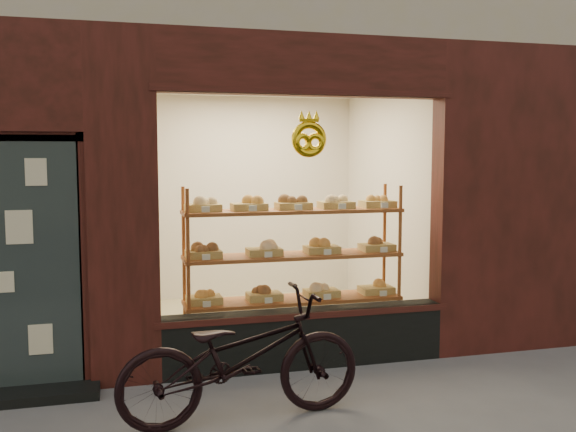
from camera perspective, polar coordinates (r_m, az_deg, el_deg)
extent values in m
cube|color=black|center=(6.20, 1.53, -10.78)|extent=(2.70, 0.25, 0.55)
cube|color=#293333|center=(5.76, -22.36, -4.04)|extent=(0.90, 0.04, 2.15)
cube|color=black|center=(5.87, -22.17, -14.56)|extent=(1.15, 0.35, 0.08)
torus|color=yellow|center=(5.85, 1.88, 6.84)|extent=(0.33, 0.07, 0.33)
cube|color=brown|center=(6.66, 0.47, -11.65)|extent=(2.20, 0.45, 0.04)
cube|color=brown|center=(6.53, 0.47, -7.45)|extent=(2.20, 0.45, 0.03)
cube|color=brown|center=(6.44, 0.47, -3.55)|extent=(2.20, 0.45, 0.04)
cube|color=brown|center=(6.38, 0.48, 0.44)|extent=(2.20, 0.45, 0.04)
cylinder|color=brown|center=(6.08, -8.84, -5.60)|extent=(0.04, 0.04, 1.70)
cylinder|color=brown|center=(6.65, 9.88, -4.65)|extent=(0.04, 0.04, 1.70)
cylinder|color=brown|center=(6.46, -9.22, -4.94)|extent=(0.04, 0.04, 1.70)
cylinder|color=brown|center=(7.00, 8.53, -4.12)|extent=(0.04, 0.04, 1.70)
cube|color=olive|center=(6.34, -7.46, -7.40)|extent=(0.34, 0.24, 0.07)
sphere|color=gold|center=(6.32, -7.47, -6.65)|extent=(0.11, 0.11, 0.11)
cube|color=beige|center=(6.16, -7.23, -7.78)|extent=(0.07, 0.01, 0.05)
cube|color=olive|center=(6.44, -2.12, -7.15)|extent=(0.34, 0.24, 0.07)
sphere|color=brown|center=(6.42, -2.13, -6.41)|extent=(0.11, 0.11, 0.11)
cube|color=beige|center=(6.27, -1.74, -7.51)|extent=(0.08, 0.01, 0.05)
cube|color=olive|center=(6.60, 3.00, -6.85)|extent=(0.34, 0.24, 0.07)
sphere|color=#E9BB8B|center=(6.58, 3.00, -6.13)|extent=(0.11, 0.11, 0.11)
cube|color=beige|center=(6.43, 3.51, -7.19)|extent=(0.07, 0.01, 0.05)
cube|color=olive|center=(6.80, 7.84, -6.51)|extent=(0.34, 0.24, 0.07)
sphere|color=gold|center=(6.79, 7.85, -5.81)|extent=(0.11, 0.11, 0.11)
cube|color=beige|center=(6.64, 8.46, -6.83)|extent=(0.08, 0.01, 0.05)
cube|color=olive|center=(6.25, -7.51, -3.38)|extent=(0.34, 0.24, 0.07)
sphere|color=brown|center=(6.24, -7.52, -2.61)|extent=(0.11, 0.11, 0.11)
cube|color=beige|center=(6.07, -7.28, -3.65)|extent=(0.07, 0.01, 0.06)
cube|color=olive|center=(6.36, -2.14, -3.19)|extent=(0.34, 0.24, 0.07)
sphere|color=#E9BB8B|center=(6.35, -2.14, -2.43)|extent=(0.11, 0.11, 0.11)
cube|color=beige|center=(6.18, -1.75, -3.44)|extent=(0.08, 0.01, 0.06)
cube|color=olive|center=(6.52, 3.02, -2.98)|extent=(0.34, 0.24, 0.07)
sphere|color=gold|center=(6.50, 3.02, -2.24)|extent=(0.11, 0.11, 0.11)
cube|color=beige|center=(6.34, 3.54, -3.22)|extent=(0.07, 0.01, 0.06)
cube|color=olive|center=(6.72, 7.89, -2.76)|extent=(0.34, 0.24, 0.07)
sphere|color=brown|center=(6.71, 7.90, -2.04)|extent=(0.11, 0.11, 0.11)
cube|color=beige|center=(6.56, 8.52, -2.98)|extent=(0.08, 0.01, 0.06)
cube|color=olive|center=(6.20, -7.57, 0.73)|extent=(0.34, 0.24, 0.07)
sphere|color=#E9BB8B|center=(6.19, -7.58, 1.51)|extent=(0.11, 0.11, 0.11)
cube|color=beige|center=(6.02, -7.34, 0.59)|extent=(0.07, 0.01, 0.06)
cube|color=olive|center=(6.27, -3.49, 0.82)|extent=(0.34, 0.24, 0.07)
sphere|color=gold|center=(6.27, -3.49, 1.60)|extent=(0.11, 0.11, 0.11)
cube|color=beige|center=(6.09, -3.14, 0.69)|extent=(0.07, 0.01, 0.06)
cube|color=olive|center=(6.38, 0.48, 0.91)|extent=(0.34, 0.24, 0.07)
sphere|color=brown|center=(6.37, 0.48, 1.67)|extent=(0.11, 0.11, 0.11)
cube|color=beige|center=(6.20, 0.93, 0.78)|extent=(0.07, 0.01, 0.06)
cube|color=olive|center=(6.51, 4.29, 0.99)|extent=(0.34, 0.24, 0.07)
sphere|color=#E9BB8B|center=(6.51, 4.30, 1.74)|extent=(0.11, 0.11, 0.11)
cube|color=beige|center=(6.34, 4.85, 0.86)|extent=(0.07, 0.01, 0.06)
cube|color=olive|center=(6.68, 7.94, 1.06)|extent=(0.34, 0.24, 0.07)
sphere|color=gold|center=(6.67, 7.95, 1.79)|extent=(0.11, 0.11, 0.11)
cube|color=beige|center=(6.51, 8.58, 0.94)|extent=(0.08, 0.01, 0.06)
imported|color=black|center=(4.95, -4.15, -12.41)|extent=(1.92, 0.80, 0.99)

